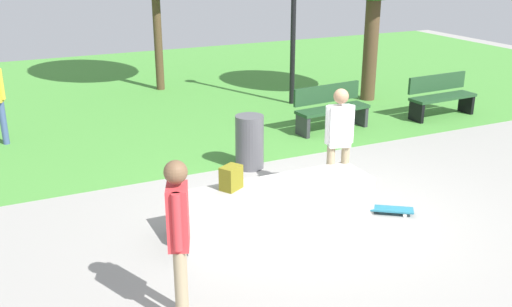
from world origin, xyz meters
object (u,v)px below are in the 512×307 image
(trash_bin, at_px, (250,142))
(park_bench_near_lamppost, at_px, (441,95))
(backpack_on_ledge, at_px, (231,178))
(skater_performing_trick, at_px, (179,230))
(park_bench_far_right, at_px, (331,107))
(skater_watching, at_px, (339,135))
(concrete_ledge, at_px, (275,204))
(skateboard_by_ledge, at_px, (384,209))

(trash_bin, bearing_deg, park_bench_near_lamppost, 11.69)
(backpack_on_ledge, relative_size, park_bench_near_lamppost, 0.20)
(park_bench_near_lamppost, distance_m, trash_bin, 5.22)
(skater_performing_trick, distance_m, trash_bin, 4.36)
(park_bench_far_right, bearing_deg, skater_watching, -120.62)
(concrete_ledge, distance_m, park_bench_far_right, 4.43)
(skater_watching, height_order, park_bench_near_lamppost, skater_watching)
(skater_performing_trick, relative_size, skateboard_by_ledge, 2.24)
(concrete_ledge, distance_m, skater_watching, 1.46)
(skater_performing_trick, relative_size, park_bench_near_lamppost, 1.06)
(park_bench_near_lamppost, bearing_deg, skater_performing_trick, -148.27)
(park_bench_near_lamppost, relative_size, trash_bin, 1.77)
(backpack_on_ledge, height_order, skateboard_by_ledge, backpack_on_ledge)
(concrete_ledge, height_order, park_bench_far_right, park_bench_far_right)
(concrete_ledge, relative_size, skater_performing_trick, 1.61)
(skateboard_by_ledge, xyz_separation_m, trash_bin, (-0.97, 2.45, 0.39))
(park_bench_far_right, distance_m, trash_bin, 2.70)
(park_bench_near_lamppost, bearing_deg, backpack_on_ledge, -154.71)
(park_bench_far_right, bearing_deg, concrete_ledge, -132.00)
(skateboard_by_ledge, bearing_deg, backpack_on_ledge, 165.21)
(park_bench_near_lamppost, xyz_separation_m, park_bench_far_right, (-2.71, 0.19, 0.00))
(skateboard_by_ledge, height_order, park_bench_far_right, park_bench_far_right)
(skateboard_by_ledge, bearing_deg, park_bench_far_right, 68.95)
(backpack_on_ledge, xyz_separation_m, skater_performing_trick, (-1.27, -1.69, 0.30))
(skater_performing_trick, relative_size, park_bench_far_right, 1.05)
(skater_watching, bearing_deg, park_bench_near_lamppost, 31.59)
(skater_performing_trick, bearing_deg, skater_watching, 31.92)
(skateboard_by_ledge, bearing_deg, park_bench_near_lamppost, 40.33)
(trash_bin, bearing_deg, backpack_on_ledge, -121.06)
(park_bench_near_lamppost, bearing_deg, concrete_ledge, -151.37)
(backpack_on_ledge, distance_m, skateboard_by_ledge, 2.28)
(concrete_ledge, bearing_deg, park_bench_far_right, 48.00)
(skateboard_by_ledge, distance_m, trash_bin, 2.67)
(skateboard_by_ledge, bearing_deg, concrete_ledge, 164.85)
(concrete_ledge, bearing_deg, skater_watching, 16.52)
(skater_watching, bearing_deg, trash_bin, 111.74)
(trash_bin, bearing_deg, skater_watching, -68.26)
(park_bench_near_lamppost, distance_m, park_bench_far_right, 2.72)
(skater_performing_trick, xyz_separation_m, park_bench_far_right, (4.81, 4.84, -0.53))
(backpack_on_ledge, distance_m, park_bench_near_lamppost, 6.92)
(backpack_on_ledge, xyz_separation_m, park_bench_far_right, (3.54, 3.15, -0.22))
(skater_performing_trick, height_order, skater_watching, skater_performing_trick)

